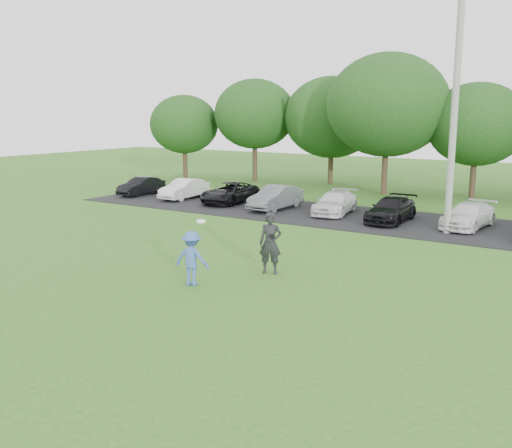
{
  "coord_description": "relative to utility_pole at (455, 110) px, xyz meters",
  "views": [
    {
      "loc": [
        10.27,
        -12.65,
        5.07
      ],
      "look_at": [
        0.0,
        3.5,
        1.3
      ],
      "focal_mm": 40.0,
      "sensor_mm": 36.0,
      "label": 1
    }
  ],
  "objects": [
    {
      "name": "tree_row",
      "position": [
        -2.89,
        11.07,
        -0.23
      ],
      "size": [
        42.39,
        9.85,
        8.64
      ],
      "color": "#38281C",
      "rests_on": "ground"
    },
    {
      "name": "ground",
      "position": [
        -4.4,
        -11.69,
        -5.14
      ],
      "size": [
        100.0,
        100.0,
        0.0
      ],
      "primitive_type": "plane",
      "color": "#2C661D",
      "rests_on": "ground"
    },
    {
      "name": "utility_pole",
      "position": [
        0.0,
        0.0,
        0.0
      ],
      "size": [
        0.28,
        0.28,
        10.28
      ],
      "primitive_type": "cylinder",
      "color": "#969691",
      "rests_on": "ground"
    },
    {
      "name": "parked_cars",
      "position": [
        -3.41,
        1.41,
        -4.54
      ],
      "size": [
        30.26,
        5.08,
        1.25
      ],
      "color": "black",
      "rests_on": "parking_lot"
    },
    {
      "name": "parking_lot",
      "position": [
        -4.4,
        1.31,
        -5.13
      ],
      "size": [
        32.0,
        6.5,
        0.03
      ],
      "primitive_type": "cube",
      "color": "black",
      "rests_on": "ground"
    },
    {
      "name": "camera_bystander",
      "position": [
        -3.19,
        -9.25,
        -4.16
      ],
      "size": [
        0.84,
        0.7,
        1.97
      ],
      "color": "black",
      "rests_on": "ground"
    },
    {
      "name": "frisbee_player",
      "position": [
        -4.49,
        -11.59,
        -4.32
      ],
      "size": [
        1.17,
        0.82,
        2.01
      ],
      "color": "#3C5FAB",
      "rests_on": "ground"
    }
  ]
}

